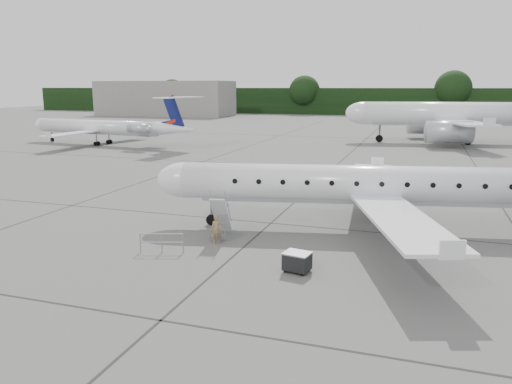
% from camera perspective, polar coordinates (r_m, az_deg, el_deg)
% --- Properties ---
extents(ground, '(320.00, 320.00, 0.00)m').
position_cam_1_polar(ground, '(25.44, 10.64, -7.39)').
color(ground, '#5C5C59').
rests_on(ground, ground).
extents(treeline, '(260.00, 4.00, 8.00)m').
position_cam_1_polar(treeline, '(153.94, 17.53, 9.77)').
color(treeline, black).
rests_on(treeline, ground).
extents(terminal_building, '(40.00, 14.00, 10.00)m').
position_cam_1_polar(terminal_building, '(152.51, -10.39, 10.48)').
color(terminal_building, gray).
rests_on(terminal_building, ground).
extents(main_regional_jet, '(33.88, 27.40, 7.70)m').
position_cam_1_polar(main_regional_jet, '(29.70, 14.31, 2.89)').
color(main_regional_jet, white).
rests_on(main_regional_jet, ground).
extents(airstair, '(1.31, 2.41, 2.41)m').
position_cam_1_polar(airstair, '(28.19, -4.03, -2.73)').
color(airstair, white).
rests_on(airstair, ground).
extents(passenger, '(0.68, 0.58, 1.57)m').
position_cam_1_polar(passenger, '(27.07, -4.52, -4.28)').
color(passenger, olive).
rests_on(passenger, ground).
extents(safety_railing, '(2.12, 0.74, 1.00)m').
position_cam_1_polar(safety_railing, '(26.03, -10.72, -5.78)').
color(safety_railing, gray).
rests_on(safety_railing, ground).
extents(baggage_cart, '(1.29, 1.12, 0.98)m').
position_cam_1_polar(baggage_cart, '(23.10, 4.72, -7.93)').
color(baggage_cart, black).
rests_on(baggage_cart, ground).
extents(bg_narrowbody, '(38.30, 30.95, 12.20)m').
position_cam_1_polar(bg_narrowbody, '(81.23, 21.71, 9.53)').
color(bg_narrowbody, white).
rests_on(bg_narrowbody, ground).
extents(bg_regional_left, '(29.43, 22.74, 7.16)m').
position_cam_1_polar(bg_regional_left, '(77.08, -17.77, 7.84)').
color(bg_regional_left, white).
rests_on(bg_regional_left, ground).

